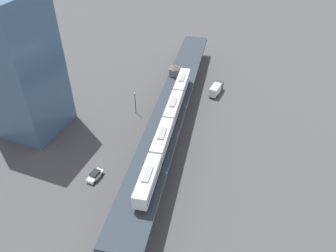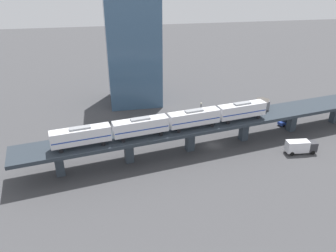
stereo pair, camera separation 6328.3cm
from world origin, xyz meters
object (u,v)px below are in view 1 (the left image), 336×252
at_px(signal_hut, 175,70).
at_px(street_car_white, 95,175).
at_px(street_lamp, 135,101).
at_px(delivery_truck, 216,89).
at_px(street_car_blue, 177,76).
at_px(office_tower, 19,68).
at_px(subway_train, 168,123).

distance_m(signal_hut, street_car_white, 42.18).
relative_size(signal_hut, street_lamp, 0.53).
bearing_deg(delivery_truck, street_car_blue, -17.72).
bearing_deg(office_tower, street_car_blue, -124.85).
bearing_deg(street_car_white, subway_train, -129.67).
bearing_deg(street_lamp, subway_train, 140.59).
bearing_deg(street_lamp, office_tower, 33.87).
bearing_deg(signal_hut, street_lamp, 64.98).
xyz_separation_m(subway_train, street_lamp, (14.87, -12.22, -4.98)).
bearing_deg(office_tower, subway_train, -174.86).
relative_size(street_lamp, office_tower, 0.19).
height_order(subway_train, delivery_truck, subway_train).
distance_m(street_car_blue, street_car_white, 50.73).
bearing_deg(office_tower, street_lamp, -146.13).
distance_m(subway_train, street_car_blue, 38.39).
distance_m(street_lamp, office_tower, 31.34).
relative_size(subway_train, office_tower, 1.38).
xyz_separation_m(subway_train, street_car_white, (12.25, 14.77, -8.15)).
xyz_separation_m(subway_train, office_tower, (38.19, 3.44, 8.91)).
relative_size(street_car_blue, office_tower, 0.13).
bearing_deg(delivery_truck, office_tower, 39.10).
relative_size(street_car_white, delivery_truck, 0.61).
distance_m(signal_hut, office_tower, 43.51).
xyz_separation_m(subway_train, street_car_blue, (10.77, -35.93, -8.15)).
xyz_separation_m(subway_train, delivery_truck, (-4.32, -31.11, -7.33)).
relative_size(street_car_blue, street_lamp, 0.68).
relative_size(signal_hut, street_car_blue, 0.78).
bearing_deg(subway_train, street_car_white, 50.33).
distance_m(subway_train, office_tower, 39.37).
xyz_separation_m(street_car_white, street_lamp, (2.62, -26.99, 3.17)).
bearing_deg(delivery_truck, street_car_white, 70.14).
xyz_separation_m(signal_hut, street_car_blue, (2.60, -9.39, -7.41)).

